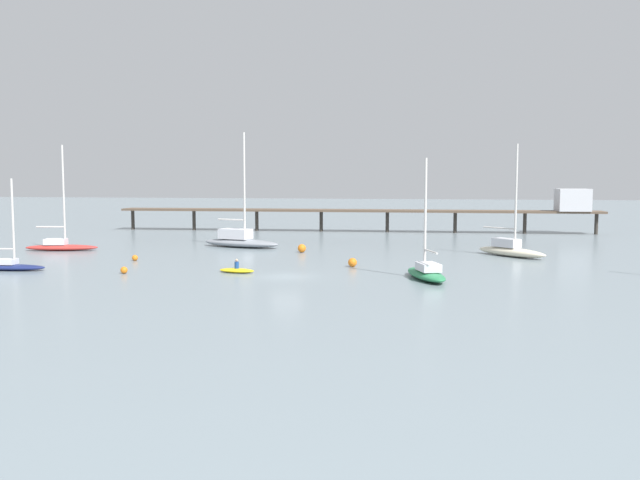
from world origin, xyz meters
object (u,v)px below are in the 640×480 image
at_px(sailboat_green, 426,271).
at_px(mooring_buoy_outer, 124,270).
at_px(sailboat_cream, 510,249).
at_px(sailboat_red, 61,244).
at_px(sailboat_gray, 240,240).
at_px(mooring_buoy_mid, 135,258).
at_px(mooring_buoy_inner, 352,262).
at_px(sailboat_navy, 11,264).
at_px(pier, 440,207).
at_px(dinghy_yellow, 237,270).
at_px(mooring_buoy_far, 302,248).

xyz_separation_m(sailboat_green, mooring_buoy_outer, (-24.65, -0.95, -0.32)).
relative_size(sailboat_cream, mooring_buoy_outer, 19.16).
bearing_deg(sailboat_red, sailboat_gray, 20.16).
relative_size(sailboat_gray, mooring_buoy_outer, 22.09).
xyz_separation_m(mooring_buoy_mid, mooring_buoy_inner, (20.96, -1.00, 0.12)).
height_order(sailboat_red, sailboat_green, sailboat_red).
distance_m(sailboat_navy, mooring_buoy_inner, 29.44).
distance_m(pier, sailboat_green, 46.12).
bearing_deg(sailboat_red, mooring_buoy_inner, -14.37).
relative_size(sailboat_gray, mooring_buoy_inner, 16.27).
distance_m(dinghy_yellow, mooring_buoy_mid, 13.39).
relative_size(mooring_buoy_far, mooring_buoy_mid, 1.57).
height_order(sailboat_navy, dinghy_yellow, sailboat_navy).
distance_m(mooring_buoy_far, mooring_buoy_mid, 17.31).
height_order(pier, sailboat_cream, sailboat_cream).
height_order(dinghy_yellow, mooring_buoy_mid, dinghy_yellow).
xyz_separation_m(sailboat_red, sailboat_cream, (47.59, 2.26, 0.13)).
bearing_deg(mooring_buoy_inner, sailboat_gray, 134.19).
height_order(sailboat_green, sailboat_navy, sailboat_green).
distance_m(sailboat_navy, mooring_buoy_outer, 10.51).
xyz_separation_m(sailboat_cream, sailboat_navy, (-43.28, -17.72, -0.28)).
xyz_separation_m(pier, sailboat_gray, (-22.49, -24.44, -2.86)).
bearing_deg(mooring_buoy_outer, dinghy_yellow, 13.60).
height_order(sailboat_green, dinghy_yellow, sailboat_green).
height_order(sailboat_cream, mooring_buoy_far, sailboat_cream).
xyz_separation_m(sailboat_red, sailboat_green, (39.47, -14.87, -0.04)).
xyz_separation_m(sailboat_red, sailboat_navy, (4.31, -15.45, -0.15)).
height_order(sailboat_navy, mooring_buoy_far, sailboat_navy).
height_order(sailboat_green, mooring_buoy_mid, sailboat_green).
bearing_deg(pier, sailboat_gray, -132.63).
xyz_separation_m(sailboat_navy, mooring_buoy_inner, (28.59, 7.02, -0.11)).
xyz_separation_m(sailboat_gray, mooring_buoy_mid, (-6.26, -14.12, -0.57)).
xyz_separation_m(pier, dinghy_yellow, (-16.89, -44.77, -3.50)).
xyz_separation_m(dinghy_yellow, mooring_buoy_inner, (9.09, 5.21, 0.19)).
distance_m(sailboat_cream, mooring_buoy_inner, 18.17).
xyz_separation_m(sailboat_cream, sailboat_gray, (-29.39, 4.42, 0.06)).
relative_size(sailboat_green, mooring_buoy_mid, 16.75).
distance_m(sailboat_red, sailboat_gray, 19.40).
relative_size(sailboat_red, sailboat_navy, 1.46).
xyz_separation_m(mooring_buoy_far, mooring_buoy_inner, (6.68, -10.79, -0.04)).
relative_size(sailboat_red, sailboat_cream, 1.01).
xyz_separation_m(sailboat_green, dinghy_yellow, (-15.66, 1.23, -0.41)).
bearing_deg(mooring_buoy_mid, mooring_buoy_outer, -71.09).
bearing_deg(sailboat_cream, sailboat_red, -177.28).
xyz_separation_m(sailboat_cream, mooring_buoy_inner, (-14.69, -10.69, -0.39)).
height_order(pier, mooring_buoy_outer, pier).
bearing_deg(dinghy_yellow, mooring_buoy_inner, 29.83).
relative_size(sailboat_navy, mooring_buoy_inner, 9.84).
bearing_deg(mooring_buoy_outer, mooring_buoy_far, 57.90).
height_order(sailboat_red, dinghy_yellow, sailboat_red).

